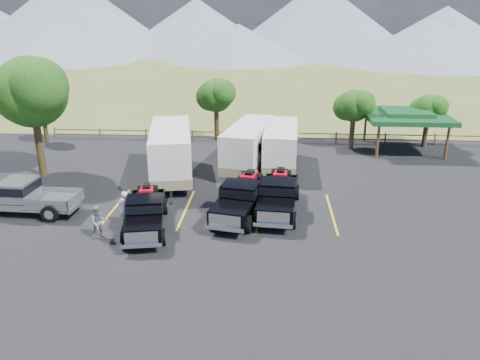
# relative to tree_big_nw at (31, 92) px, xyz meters

# --- Properties ---
(ground) EXTENTS (320.00, 320.00, 0.00)m
(ground) POSITION_rel_tree_big_nw_xyz_m (12.55, -9.03, -5.60)
(ground) COLOR #535C27
(ground) RESTS_ON ground
(asphalt_lot) EXTENTS (44.00, 34.00, 0.04)m
(asphalt_lot) POSITION_rel_tree_big_nw_xyz_m (12.55, -6.03, -5.58)
(asphalt_lot) COLOR black
(asphalt_lot) RESTS_ON ground
(stall_lines) EXTENTS (12.12, 5.50, 0.01)m
(stall_lines) POSITION_rel_tree_big_nw_xyz_m (12.55, -5.03, -5.55)
(stall_lines) COLOR gold
(stall_lines) RESTS_ON asphalt_lot
(tree_big_nw) EXTENTS (5.54, 5.18, 7.84)m
(tree_big_nw) POSITION_rel_tree_big_nw_xyz_m (0.00, 0.00, 0.00)
(tree_big_nw) COLOR #322313
(tree_big_nw) RESTS_ON ground
(tree_ne_a) EXTENTS (3.11, 2.92, 4.76)m
(tree_ne_a) POSITION_rel_tree_big_nw_xyz_m (21.52, 7.99, -2.11)
(tree_ne_a) COLOR #322313
(tree_ne_a) RESTS_ON ground
(tree_ne_b) EXTENTS (2.77, 2.59, 4.27)m
(tree_ne_b) POSITION_rel_tree_big_nw_xyz_m (27.52, 8.99, -2.47)
(tree_ne_b) COLOR #322313
(tree_ne_b) RESTS_ON ground
(tree_north) EXTENTS (3.46, 3.24, 5.25)m
(tree_north) POSITION_rel_tree_big_nw_xyz_m (10.52, 9.99, -1.76)
(tree_north) COLOR #322313
(tree_north) RESTS_ON ground
(tree_nw_small) EXTENTS (2.59, 2.43, 3.85)m
(tree_nw_small) POSITION_rel_tree_big_nw_xyz_m (-3.48, 7.99, -2.81)
(tree_nw_small) COLOR #322313
(tree_nw_small) RESTS_ON ground
(rail_fence) EXTENTS (36.12, 0.12, 1.00)m
(rail_fence) POSITION_rel_tree_big_nw_xyz_m (14.55, 9.47, -4.99)
(rail_fence) COLOR brown
(rail_fence) RESTS_ON ground
(pavilion) EXTENTS (6.20, 6.20, 3.22)m
(pavilion) POSITION_rel_tree_big_nw_xyz_m (25.55, 7.97, -2.81)
(pavilion) COLOR brown
(pavilion) RESTS_ON ground
(mountain_range) EXTENTS (209.00, 71.00, 20.00)m
(mountain_range) POSITION_rel_tree_big_nw_xyz_m (4.92, 96.95, 2.28)
(mountain_range) COLOR gray
(mountain_range) RESTS_ON ground
(rig_left) EXTENTS (2.84, 5.93, 1.90)m
(rig_left) POSITION_rel_tree_big_nw_xyz_m (8.99, -7.53, -4.64)
(rig_left) COLOR black
(rig_left) RESTS_ON asphalt_lot
(rig_center) EXTENTS (3.15, 6.39, 2.04)m
(rig_center) POSITION_rel_tree_big_nw_xyz_m (13.67, -5.44, -4.57)
(rig_center) COLOR black
(rig_center) RESTS_ON asphalt_lot
(rig_right) EXTENTS (2.56, 6.23, 2.03)m
(rig_right) POSITION_rel_tree_big_nw_xyz_m (15.62, -4.89, -4.58)
(rig_right) COLOR black
(rig_right) RESTS_ON asphalt_lot
(trailer_left) EXTENTS (3.92, 9.66, 3.34)m
(trailer_left) POSITION_rel_tree_big_nw_xyz_m (8.74, 0.06, -3.81)
(trailer_left) COLOR white
(trailer_left) RESTS_ON asphalt_lot
(trailer_center) EXTENTS (3.61, 8.92, 3.09)m
(trailer_center) POSITION_rel_tree_big_nw_xyz_m (13.67, 2.38, -3.94)
(trailer_center) COLOR white
(trailer_center) RESTS_ON asphalt_lot
(trailer_right) EXTENTS (2.51, 8.44, 2.93)m
(trailer_right) POSITION_rel_tree_big_nw_xyz_m (15.85, 2.77, -4.02)
(trailer_right) COLOR white
(trailer_right) RESTS_ON asphalt_lot
(pickup_silver) EXTENTS (6.32, 2.38, 1.88)m
(pickup_silver) POSITION_rel_tree_big_nw_xyz_m (1.90, -6.12, -4.58)
(pickup_silver) COLOR gray
(pickup_silver) RESTS_ON asphalt_lot
(person_a) EXTENTS (0.67, 0.44, 1.84)m
(person_a) POSITION_rel_tree_big_nw_xyz_m (7.87, -7.22, -4.64)
(person_a) COLOR silver
(person_a) RESTS_ON asphalt_lot
(person_b) EXTENTS (1.00, 0.92, 1.65)m
(person_b) POSITION_rel_tree_big_nw_xyz_m (7.04, -8.78, -4.73)
(person_b) COLOR slate
(person_b) RESTS_ON asphalt_lot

